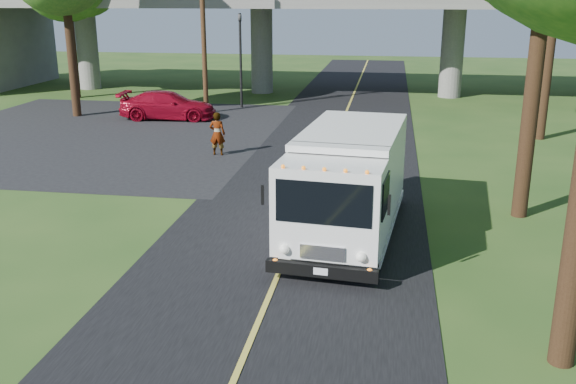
% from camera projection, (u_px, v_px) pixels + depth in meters
% --- Properties ---
extents(ground, '(120.00, 120.00, 0.00)m').
position_uv_depth(ground, '(240.00, 366.00, 11.09)').
color(ground, '#274619').
rests_on(ground, ground).
extents(road, '(7.00, 90.00, 0.02)m').
position_uv_depth(road, '(312.00, 195.00, 20.52)').
color(road, black).
rests_on(road, ground).
extents(parking_lot, '(16.00, 18.00, 0.01)m').
position_uv_depth(parking_lot, '(98.00, 133.00, 29.74)').
color(parking_lot, black).
rests_on(parking_lot, ground).
extents(lane_line, '(0.12, 90.00, 0.01)m').
position_uv_depth(lane_line, '(312.00, 195.00, 20.52)').
color(lane_line, gold).
rests_on(lane_line, road).
extents(overpass, '(54.00, 10.00, 7.30)m').
position_uv_depth(overpass, '(356.00, 22.00, 39.95)').
color(overpass, slate).
rests_on(overpass, ground).
extents(traffic_signal, '(0.18, 0.22, 5.20)m').
position_uv_depth(traffic_signal, '(240.00, 50.00, 35.59)').
color(traffic_signal, black).
rests_on(traffic_signal, ground).
extents(utility_pole, '(1.60, 0.26, 9.00)m').
position_uv_depth(utility_pole, '(203.00, 26.00, 33.52)').
color(utility_pole, '#472D19').
rests_on(utility_pole, ground).
extents(step_van, '(3.10, 6.89, 2.80)m').
position_uv_depth(step_van, '(348.00, 181.00, 16.66)').
color(step_van, white).
rests_on(step_van, ground).
extents(red_sedan, '(5.06, 2.39, 1.42)m').
position_uv_depth(red_sedan, '(168.00, 105.00, 32.96)').
color(red_sedan, maroon).
rests_on(red_sedan, ground).
extents(pedestrian, '(0.64, 0.43, 1.75)m').
position_uv_depth(pedestrian, '(217.00, 134.00, 25.42)').
color(pedestrian, gray).
rests_on(pedestrian, ground).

